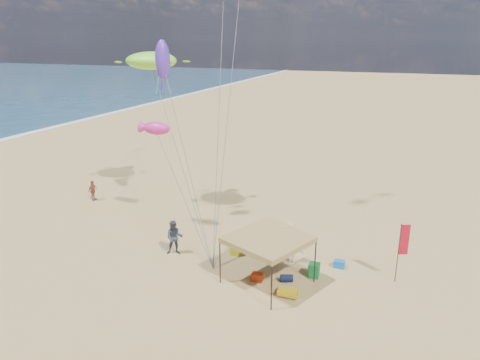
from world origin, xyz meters
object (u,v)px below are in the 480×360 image
Objects in this scene: person_near_a at (289,238)px; person_near_c at (292,247)px; chair_green at (314,270)px; person_far_a at (93,190)px; feather_flag at (403,243)px; cooler_red at (257,277)px; beach_cart at (288,292)px; chair_yellow at (236,248)px; canopy_tent at (269,219)px; person_near_b at (174,238)px; cooler_blue at (339,264)px.

person_near_c reaches higher than person_near_a.
person_far_a is (-16.95, 4.86, 0.38)m from chair_green.
feather_flag reaches higher than cooler_red.
chair_yellow is at bearing 141.35° from beach_cart.
cooler_red is at bearing -175.91° from canopy_tent.
beach_cart is at bearing 105.15° from person_near_c.
cooler_red is 15.79m from person_far_a.
chair_green is 0.37× the size of person_near_b.
person_near_a is 0.99× the size of person_near_c.
person_far_a is (-16.24, 6.99, 0.53)m from beach_cart.
cooler_blue is at bearing -13.77° from person_near_b.
chair_yellow is at bearing 169.65° from chair_green.
feather_flag is at bearing -7.26° from cooler_blue.
feather_flag reaches higher than cooler_blue.
cooler_blue is 0.29× the size of person_near_b.
person_near_c is 1.17× the size of person_far_a.
chair_yellow is 3.33m from person_near_b.
cooler_red is at bearing -48.13° from chair_yellow.
feather_flag reaches higher than person_near_b.
chair_yellow is 0.41× the size of person_near_c.
person_far_a is (-15.00, 6.17, -2.53)m from canopy_tent.
cooler_blue is 0.77× the size of chair_green.
canopy_tent is at bearing -35.23° from person_near_b.
cooler_blue is at bearing 172.74° from feather_flag.
cooler_red is 0.77× the size of chair_green.
canopy_tent is 3.44× the size of person_near_c.
feather_flag is 3.39m from cooler_blue.
person_near_c reaches higher than cooler_red.
chair_yellow is 2.90m from person_near_a.
canopy_tent is 6.36m from feather_flag.
cooler_red is at bearing -113.09° from person_far_a.
chair_green is 17.63m from person_far_a.
person_near_b is 1.30× the size of person_far_a.
feather_flag is at bearing 14.40° from chair_green.
beach_cart is 0.48× the size of person_near_b.
person_near_c is (0.57, 2.41, -2.41)m from canopy_tent.
feather_flag is 8.38m from chair_yellow.
person_near_a is (-1.09, 4.19, 0.65)m from beach_cart.
cooler_red is 0.60× the size of beach_cart.
person_near_a reaches higher than beach_cart.
canopy_tent is 4.34m from chair_yellow.
canopy_tent is 3.10× the size of person_near_b.
person_far_a is (-15.57, 3.77, -0.12)m from person_near_c.
person_near_c is (6.08, 1.40, -0.09)m from person_near_b.
person_far_a reaches higher than chair_yellow.
chair_yellow is (-8.22, -0.19, -1.66)m from feather_flag.
person_near_a is 1.16× the size of person_far_a.
person_near_a is at bearing -62.69° from person_near_c.
chair_yellow is 0.37× the size of person_near_b.
chair_green is at bearing -105.91° from person_far_a.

